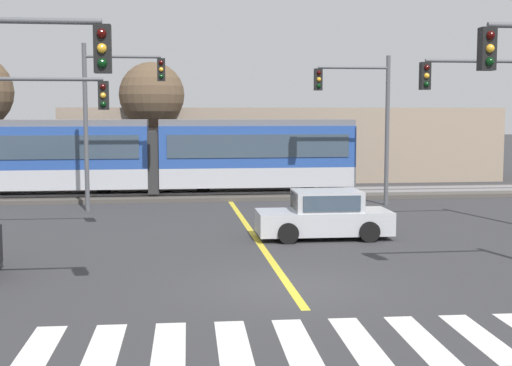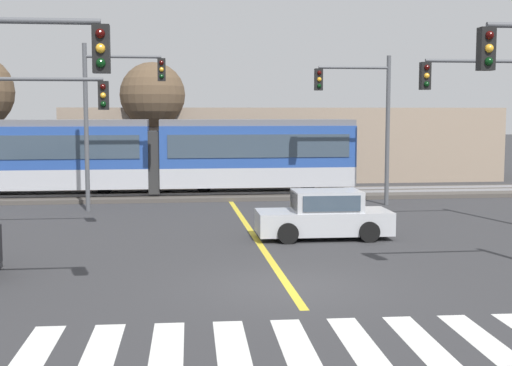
% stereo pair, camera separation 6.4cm
% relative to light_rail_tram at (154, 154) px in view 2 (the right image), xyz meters
% --- Properties ---
extents(ground_plane, '(200.00, 200.00, 0.00)m').
position_rel_light_rail_tram_xyz_m(ground_plane, '(3.38, -17.42, -2.05)').
color(ground_plane, '#333335').
extents(track_bed, '(120.00, 4.00, 0.18)m').
position_rel_light_rail_tram_xyz_m(track_bed, '(3.38, 0.01, -1.96)').
color(track_bed, '#4C4742').
rests_on(track_bed, ground).
extents(rail_near, '(120.00, 0.08, 0.10)m').
position_rel_light_rail_tram_xyz_m(rail_near, '(3.38, -0.71, -1.82)').
color(rail_near, '#939399').
rests_on(rail_near, track_bed).
extents(rail_far, '(120.00, 0.08, 0.10)m').
position_rel_light_rail_tram_xyz_m(rail_far, '(3.38, 0.73, -1.82)').
color(rail_far, '#939399').
rests_on(rail_far, track_bed).
extents(light_rail_tram, '(18.50, 2.64, 3.43)m').
position_rel_light_rail_tram_xyz_m(light_rail_tram, '(0.00, 0.00, 0.00)').
color(light_rail_tram, '#B7BAC1').
rests_on(light_rail_tram, track_bed).
extents(crosswalk_stripe_0, '(0.64, 2.81, 0.01)m').
position_rel_light_rail_tram_xyz_m(crosswalk_stripe_0, '(-1.57, -21.24, -2.04)').
color(crosswalk_stripe_0, silver).
rests_on(crosswalk_stripe_0, ground).
extents(crosswalk_stripe_1, '(0.64, 2.81, 0.01)m').
position_rel_light_rail_tram_xyz_m(crosswalk_stripe_1, '(-0.47, -21.27, -2.04)').
color(crosswalk_stripe_1, silver).
rests_on(crosswalk_stripe_1, ground).
extents(crosswalk_stripe_2, '(0.64, 2.81, 0.01)m').
position_rel_light_rail_tram_xyz_m(crosswalk_stripe_2, '(0.63, -21.30, -2.04)').
color(crosswalk_stripe_2, silver).
rests_on(crosswalk_stripe_2, ground).
extents(crosswalk_stripe_3, '(0.64, 2.81, 0.01)m').
position_rel_light_rail_tram_xyz_m(crosswalk_stripe_3, '(1.73, -21.33, -2.04)').
color(crosswalk_stripe_3, silver).
rests_on(crosswalk_stripe_3, ground).
extents(crosswalk_stripe_4, '(0.64, 2.81, 0.01)m').
position_rel_light_rail_tram_xyz_m(crosswalk_stripe_4, '(2.83, -21.36, -2.04)').
color(crosswalk_stripe_4, silver).
rests_on(crosswalk_stripe_4, ground).
extents(crosswalk_stripe_5, '(0.64, 2.81, 0.01)m').
position_rel_light_rail_tram_xyz_m(crosswalk_stripe_5, '(3.93, -21.39, -2.04)').
color(crosswalk_stripe_5, silver).
rests_on(crosswalk_stripe_5, ground).
extents(crosswalk_stripe_6, '(0.64, 2.81, 0.01)m').
position_rel_light_rail_tram_xyz_m(crosswalk_stripe_6, '(5.03, -21.42, -2.04)').
color(crosswalk_stripe_6, silver).
rests_on(crosswalk_stripe_6, ground).
extents(crosswalk_stripe_7, '(0.64, 2.81, 0.01)m').
position_rel_light_rail_tram_xyz_m(crosswalk_stripe_7, '(6.13, -21.45, -2.04)').
color(crosswalk_stripe_7, silver).
rests_on(crosswalk_stripe_7, ground).
extents(lane_centre_line, '(0.20, 17.38, 0.01)m').
position_rel_light_rail_tram_xyz_m(lane_centre_line, '(3.38, -10.68, -2.05)').
color(lane_centre_line, gold).
rests_on(lane_centre_line, ground).
extents(sedan_crossing, '(4.22, 1.96, 1.52)m').
position_rel_light_rail_tram_xyz_m(sedan_crossing, '(5.53, -11.34, -1.35)').
color(sedan_crossing, '#B7BABF').
rests_on(sedan_crossing, ground).
extents(traffic_light_mid_left, '(4.25, 0.38, 5.55)m').
position_rel_light_rail_tram_xyz_m(traffic_light_mid_left, '(-3.82, -10.23, 1.61)').
color(traffic_light_mid_left, '#515459').
rests_on(traffic_light_mid_left, ground).
extents(traffic_light_far_left, '(3.25, 0.38, 6.66)m').
position_rel_light_rail_tram_xyz_m(traffic_light_far_left, '(-1.56, -4.21, 2.26)').
color(traffic_light_far_left, '#515459').
rests_on(traffic_light_far_left, ground).
extents(traffic_light_mid_right, '(4.25, 0.38, 6.10)m').
position_rel_light_rail_tram_xyz_m(traffic_light_mid_right, '(11.64, -10.41, 2.01)').
color(traffic_light_mid_right, '#515459').
rests_on(traffic_light_mid_right, ground).
extents(traffic_light_far_right, '(3.25, 0.38, 6.32)m').
position_rel_light_rail_tram_xyz_m(traffic_light_far_right, '(8.86, -3.85, 2.05)').
color(traffic_light_far_right, '#515459').
rests_on(traffic_light_far_right, ground).
extents(bare_tree_west, '(3.47, 3.47, 6.59)m').
position_rel_light_rail_tram_xyz_m(bare_tree_west, '(-0.16, 5.37, 2.78)').
color(bare_tree_west, brown).
rests_on(bare_tree_west, ground).
extents(building_backdrop_far, '(24.73, 6.00, 4.19)m').
position_rel_light_rail_tram_xyz_m(building_backdrop_far, '(7.23, 8.16, 0.04)').
color(building_backdrop_far, gray).
rests_on(building_backdrop_far, ground).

